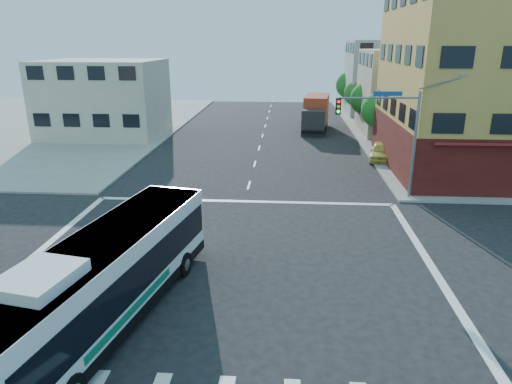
{
  "coord_description": "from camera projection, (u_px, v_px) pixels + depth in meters",
  "views": [
    {
      "loc": [
        2.67,
        -18.34,
        9.98
      ],
      "look_at": [
        1.07,
        4.99,
        2.17
      ],
      "focal_mm": 32.0,
      "sensor_mm": 36.0,
      "label": 1
    }
  ],
  "objects": [
    {
      "name": "street_tree_b",
      "position": [
        368.0,
        97.0,
        52.72
      ],
      "size": [
        3.8,
        3.8,
        5.79
      ],
      "color": "#342412",
      "rests_on": "ground"
    },
    {
      "name": "building_east_far",
      "position": [
        391.0,
        78.0,
        63.4
      ],
      "size": [
        12.06,
        10.06,
        10.0
      ],
      "color": "gray",
      "rests_on": "ground"
    },
    {
      "name": "transit_bus",
      "position": [
        106.0,
        279.0,
        16.41
      ],
      "size": [
        4.98,
        12.78,
        3.7
      ],
      "rotation": [
        0.0,
        0.0,
        -0.19
      ],
      "color": "black",
      "rests_on": "ground"
    },
    {
      "name": "box_truck",
      "position": [
        316.0,
        114.0,
        52.54
      ],
      "size": [
        3.55,
        8.86,
        3.88
      ],
      "rotation": [
        0.0,
        0.0,
        -0.12
      ],
      "color": "#252529",
      "rests_on": "ground"
    },
    {
      "name": "ground",
      "position": [
        225.0,
        271.0,
        20.69
      ],
      "size": [
        120.0,
        120.0,
        0.0
      ],
      "primitive_type": "plane",
      "color": "black",
      "rests_on": "ground"
    },
    {
      "name": "street_tree_d",
      "position": [
        350.0,
        83.0,
        67.82
      ],
      "size": [
        4.0,
        4.0,
        6.03
      ],
      "color": "#342412",
      "rests_on": "ground"
    },
    {
      "name": "street_tree_c",
      "position": [
        358.0,
        92.0,
        60.38
      ],
      "size": [
        3.4,
        3.4,
        5.29
      ],
      "color": "#342412",
      "rests_on": "ground"
    },
    {
      "name": "street_tree_a",
      "position": [
        381.0,
        108.0,
        45.2
      ],
      "size": [
        3.6,
        3.6,
        5.53
      ],
      "color": "#342412",
      "rests_on": "ground"
    },
    {
      "name": "building_east_near",
      "position": [
        418.0,
        92.0,
        50.31
      ],
      "size": [
        12.06,
        10.06,
        9.0
      ],
      "color": "#C3AF95",
      "rests_on": "ground"
    },
    {
      "name": "building_west",
      "position": [
        104.0,
        99.0,
        48.9
      ],
      "size": [
        12.06,
        10.06,
        8.0
      ],
      "color": "beige",
      "rests_on": "ground"
    },
    {
      "name": "signal_mast_ne",
      "position": [
        389.0,
        124.0,
        28.57
      ],
      "size": [
        7.91,
        1.13,
        8.07
      ],
      "color": "slate",
      "rests_on": "ground"
    },
    {
      "name": "parked_car",
      "position": [
        381.0,
        151.0,
        39.64
      ],
      "size": [
        2.82,
        4.89,
        1.56
      ],
      "primitive_type": "imported",
      "rotation": [
        0.0,
        0.0,
        -0.22
      ],
      "color": "#E0CA53",
      "rests_on": "ground"
    }
  ]
}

